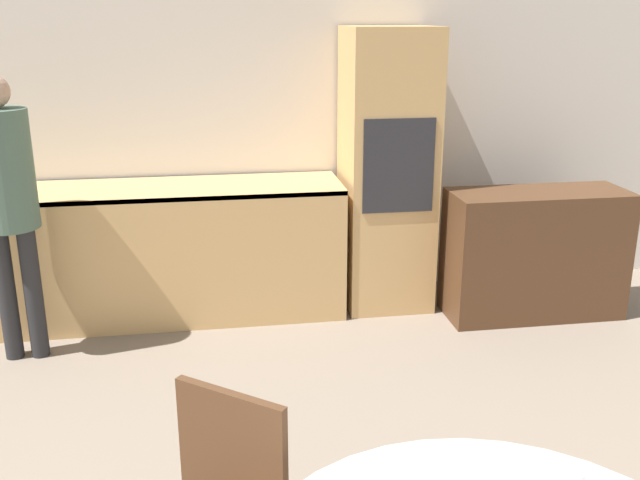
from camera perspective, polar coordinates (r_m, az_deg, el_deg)
wall_back at (r=4.97m, az=-4.97°, el=10.11°), size 6.39×0.05×2.60m
kitchen_counter at (r=4.83m, az=-15.33°, el=-0.94°), size 2.85×0.60×0.89m
oven_unit at (r=4.83m, az=5.37°, el=5.52°), size 0.58×0.59×1.87m
sideboard at (r=4.94m, az=16.78°, el=-1.05°), size 1.17×0.45×0.85m
person_standing at (r=4.31m, az=-23.84°, el=3.76°), size 0.32×0.32×1.64m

